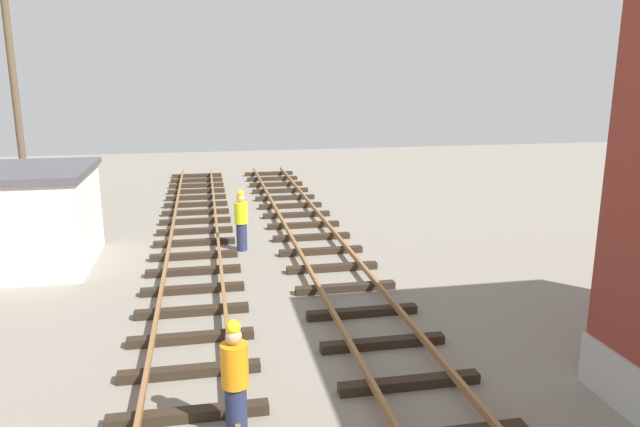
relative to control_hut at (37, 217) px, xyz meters
The scene contains 4 objects.
control_hut is the anchor object (origin of this frame).
utility_pole_far 5.85m from the control_hut, 107.87° to the left, with size 1.80×0.24×8.14m.
track_worker_foreground 5.63m from the control_hut, ahead, with size 0.40×0.40×1.87m.
track_worker_distant 10.46m from the control_hut, 62.06° to the right, with size 0.40×0.40×1.87m.
Camera 1 is at (-1.81, -0.12, 5.28)m, focal length 33.43 mm.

